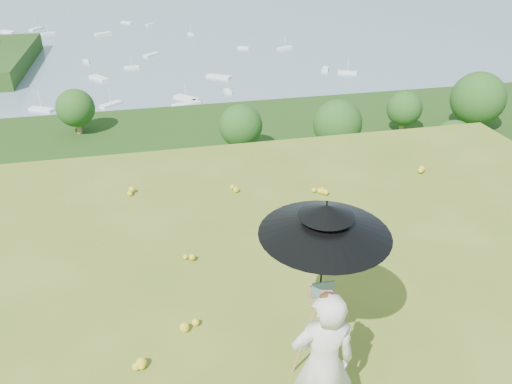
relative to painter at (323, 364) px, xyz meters
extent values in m
plane|color=#5A7321|center=(0.13, 0.64, -0.89)|extent=(14.00, 14.00, 0.00)
cube|color=#16330E|center=(0.13, 35.64, -29.89)|extent=(140.00, 56.00, 22.00)
cube|color=#6F6659|center=(0.13, 75.64, -36.89)|extent=(170.00, 28.00, 8.00)
plane|color=slate|center=(0.13, 240.64, -34.89)|extent=(700.00, 700.00, 0.00)
imported|color=silver|center=(0.00, 0.00, 0.00)|extent=(0.69, 0.50, 1.78)
camera|label=1|loc=(-1.40, -3.28, 3.87)|focal=35.00mm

